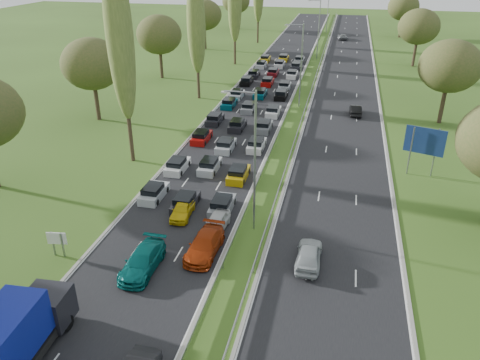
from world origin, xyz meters
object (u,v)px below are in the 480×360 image
Objects in this scene: blue_lorry at (7,346)px; direction_sign at (424,143)px; near_car_2 at (36,331)px; info_sign at (57,241)px.

blue_lorry is 40.61m from direction_sign.
blue_lorry is 1.81× the size of direction_sign.
blue_lorry is at bearing -82.74° from near_car_2.
blue_lorry is at bearing -70.52° from info_sign.
direction_sign is (28.80, 21.33, 2.20)m from info_sign.
info_sign is at bearing 117.19° from near_car_2.
near_car_2 is at bearing -130.55° from direction_sign.
direction_sign reaches higher than blue_lorry.
direction_sign is at bearing 48.63° from blue_lorry.
info_sign is (-3.75, 10.59, -0.68)m from blue_lorry.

